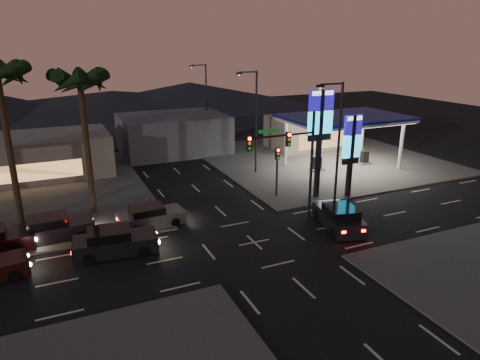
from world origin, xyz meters
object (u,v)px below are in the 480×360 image
car_lane_a_front (114,242)px  car_lane_b_front (151,217)px  pylon_sign_tall (320,123)px  pylon_sign_short (352,144)px  suv_station (339,217)px  traffic_signal_mast (291,153)px  car_lane_b_mid (53,229)px  gas_station (345,120)px

car_lane_a_front → car_lane_b_front: (3.00, 3.27, -0.07)m
pylon_sign_tall → car_lane_a_front: bearing=-168.9°
pylon_sign_short → car_lane_a_front: pylon_sign_short is taller
car_lane_a_front → suv_station: size_ratio=1.00×
pylon_sign_tall → suv_station: bearing=-109.1°
pylon_sign_short → traffic_signal_mast: (-7.24, -2.51, 0.57)m
car_lane_b_front → suv_station: bearing=-25.5°
pylon_sign_tall → car_lane_b_mid: (-20.46, 0.40, -5.62)m
pylon_sign_tall → traffic_signal_mast: (-4.74, -3.51, -1.17)m
gas_station → car_lane_b_front: bearing=-163.1°
car_lane_b_front → suv_station: (12.05, -5.75, 0.07)m
suv_station → gas_station: bearing=52.3°
pylon_sign_tall → car_lane_b_front: (-14.07, -0.07, -5.68)m
pylon_sign_tall → suv_station: pylon_sign_tall is taller
car_lane_b_front → car_lane_b_mid: size_ratio=0.92×
gas_station → pylon_sign_short: (-5.00, -7.50, -0.42)m
pylon_sign_tall → traffic_signal_mast: pylon_sign_tall is taller
pylon_sign_short → traffic_signal_mast: size_ratio=0.88×
pylon_sign_tall → suv_station: size_ratio=1.68×
car_lane_a_front → pylon_sign_tall: bearing=11.1°
pylon_sign_tall → pylon_sign_short: 3.20m
car_lane_b_mid → car_lane_a_front: bearing=-47.8°
gas_station → car_lane_a_front: gas_station is taller
traffic_signal_mast → car_lane_b_mid: size_ratio=1.54×
gas_station → suv_station: (-9.52, -12.33, -4.30)m
traffic_signal_mast → suv_station: (2.72, -2.31, -4.45)m
pylon_sign_short → car_lane_a_front: 20.09m
traffic_signal_mast → car_lane_b_mid: (-15.71, 3.91, -4.46)m
gas_station → car_lane_b_front: size_ratio=2.55×
traffic_signal_mast → car_lane_b_front: 10.92m
pylon_sign_tall → pylon_sign_short: (2.50, -1.00, -1.74)m
car_lane_b_mid → suv_station: bearing=-18.7°
gas_station → car_lane_a_front: size_ratio=2.29×
suv_station → car_lane_b_mid: bearing=161.3°
car_lane_a_front → gas_station: bearing=21.8°
pylon_sign_short → car_lane_b_mid: 23.33m
pylon_sign_tall → traffic_signal_mast: size_ratio=1.12×
pylon_sign_short → traffic_signal_mast: bearing=-160.9°
gas_station → traffic_signal_mast: traffic_signal_mast is taller
pylon_sign_tall → traffic_signal_mast: 6.02m
pylon_sign_tall → pylon_sign_short: pylon_sign_tall is taller
traffic_signal_mast → car_lane_a_front: size_ratio=1.50×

